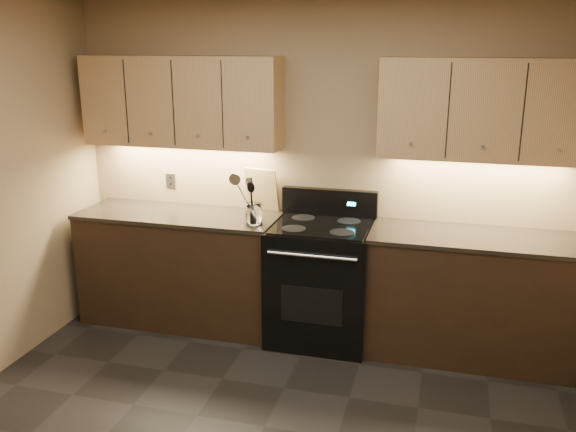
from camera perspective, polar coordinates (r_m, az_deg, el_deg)
name	(u,v)px	position (r m, az deg, el deg)	size (l,w,h in m)	color
wall_back	(321,168)	(4.81, 3.13, 4.55)	(4.00, 0.04, 2.60)	#A07E5E
counter_left	(182,267)	(5.11, -9.93, -4.73)	(1.62, 0.62, 0.93)	black
counter_right	(469,296)	(4.68, 16.58, -7.19)	(1.46, 0.62, 0.93)	black
stove	(321,280)	(4.73, 3.12, -6.05)	(0.76, 0.68, 1.14)	black
upper_cab_left	(181,102)	(4.94, -9.95, 10.50)	(1.60, 0.30, 0.70)	tan
upper_cab_right	(484,110)	(4.49, 17.91, 9.44)	(1.44, 0.30, 0.70)	tan
outlet_plate	(171,181)	(5.26, -10.92, 3.27)	(0.09, 0.01, 0.12)	#B2B5BA
utensil_crock	(254,215)	(4.58, -3.22, 0.12)	(0.16, 0.16, 0.16)	white
cutting_board	(262,189)	(4.93, -2.47, 2.51)	(0.28, 0.02, 0.35)	tan
black_spoon	(252,201)	(4.58, -3.35, 1.45)	(0.06, 0.06, 0.32)	black
black_turner	(254,200)	(4.53, -3.20, 1.50)	(0.08, 0.08, 0.35)	black
steel_spatula	(256,199)	(4.55, -3.05, 1.57)	(0.08, 0.08, 0.35)	silver
steel_skimmer	(258,197)	(4.53, -2.86, 1.76)	(0.09, 0.09, 0.39)	silver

